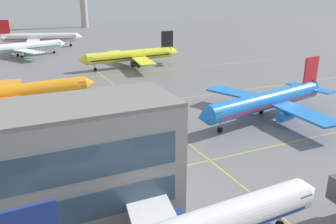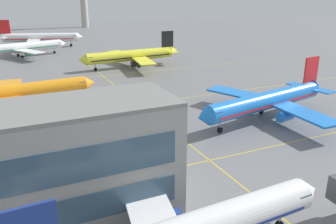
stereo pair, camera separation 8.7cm
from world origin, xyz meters
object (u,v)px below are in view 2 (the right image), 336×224
(airliner_far_left_stand, at_px, (132,56))
(airliner_far_right_stand, at_px, (23,47))
(airliner_third_row, at_px, (15,93))
(airliner_second_row, at_px, (268,101))
(airliner_distant_taxiway, at_px, (39,38))

(airliner_far_left_stand, xyz_separation_m, airliner_far_right_stand, (-34.18, 38.32, -0.13))
(airliner_far_left_stand, bearing_deg, airliner_third_row, -139.49)
(airliner_third_row, xyz_separation_m, airliner_far_right_stand, (6.17, 72.80, -0.02))
(airliner_second_row, xyz_separation_m, airliner_third_row, (-48.30, 29.55, -0.07))
(airliner_far_right_stand, bearing_deg, airliner_far_left_stand, -48.27)
(airliner_far_left_stand, xyz_separation_m, airliner_distant_taxiway, (-24.77, 65.24, 0.32))
(airliner_third_row, distance_m, airliner_far_right_stand, 73.06)
(airliner_third_row, xyz_separation_m, airliner_distant_taxiway, (15.59, 99.71, 0.44))
(airliner_third_row, xyz_separation_m, airliner_far_left_stand, (40.36, 34.47, 0.11))
(airliner_distant_taxiway, bearing_deg, airliner_far_right_stand, -109.28)
(airliner_second_row, xyz_separation_m, airliner_far_right_stand, (-42.12, 102.34, -0.09))
(airliner_third_row, relative_size, airliner_far_right_stand, 1.02)
(airliner_third_row, bearing_deg, airliner_far_right_stand, 85.15)
(airliner_second_row, relative_size, airliner_third_row, 1.01)
(airliner_third_row, distance_m, airliner_far_left_stand, 53.08)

